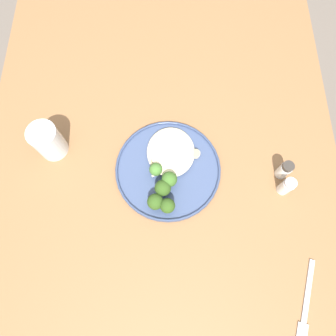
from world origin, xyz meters
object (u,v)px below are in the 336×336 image
(dinner_plate, at_px, (168,169))
(seared_scallop_on_noodles, at_px, (171,148))
(broccoli_floret_small_sprig, at_px, (169,179))
(pepper_shaker, at_px, (284,170))
(broccoli_floret_split_head, at_px, (156,169))
(salt_shaker, at_px, (287,186))
(water_glass, at_px, (49,142))
(seared_scallop_left_edge, at_px, (173,158))
(seared_scallop_rear_pale, at_px, (180,165))
(seared_scallop_center_golden, at_px, (155,161))
(broccoli_floret_beside_noodles, at_px, (155,202))
(broccoli_floret_near_rim, at_px, (163,188))
(dinner_fork, at_px, (306,301))
(broccoli_floret_rear_charred, at_px, (167,206))
(seared_scallop_tiny_bay, at_px, (196,154))

(dinner_plate, xyz_separation_m, seared_scallop_on_noodles, (0.06, -0.01, 0.01))
(broccoli_floret_small_sprig, xyz_separation_m, pepper_shaker, (0.03, -0.31, -0.01))
(broccoli_floret_split_head, relative_size, salt_shaker, 0.71)
(dinner_plate, relative_size, water_glass, 2.72)
(seared_scallop_left_edge, bearing_deg, seared_scallop_rear_pale, -137.53)
(seared_scallop_center_golden, relative_size, broccoli_floret_beside_noodles, 0.41)
(broccoli_floret_split_head, height_order, salt_shaker, salt_shaker)
(seared_scallop_left_edge, xyz_separation_m, broccoli_floret_near_rim, (-0.09, 0.03, 0.02))
(broccoli_floret_beside_noodles, height_order, broccoli_floret_small_sprig, broccoli_floret_small_sprig)
(dinner_plate, xyz_separation_m, broccoli_floret_near_rim, (-0.06, 0.01, 0.04))
(seared_scallop_on_noodles, distance_m, seared_scallop_center_golden, 0.06)
(dinner_plate, xyz_separation_m, seared_scallop_left_edge, (0.03, -0.01, 0.01))
(seared_scallop_on_noodles, xyz_separation_m, seared_scallop_center_golden, (-0.04, 0.05, 0.00))
(seared_scallop_rear_pale, distance_m, salt_shaker, 0.29)
(broccoli_floret_split_head, distance_m, dinner_fork, 0.49)
(broccoli_floret_split_head, distance_m, broccoli_floret_rear_charred, 0.11)
(seared_scallop_rear_pale, bearing_deg, pepper_shaker, -94.12)
(seared_scallop_tiny_bay, distance_m, dinner_fork, 0.46)
(dinner_plate, height_order, broccoli_floret_split_head, broccoli_floret_split_head)
(broccoli_floret_near_rim, xyz_separation_m, broccoli_floret_split_head, (0.05, 0.02, -0.01))
(dinner_fork, height_order, salt_shaker, salt_shaker)
(seared_scallop_rear_pale, distance_m, broccoli_floret_beside_noodles, 0.13)
(dinner_plate, distance_m, dinner_fork, 0.47)
(broccoli_floret_small_sprig, xyz_separation_m, broccoli_floret_rear_charred, (-0.07, 0.01, -0.00))
(seared_scallop_tiny_bay, distance_m, seared_scallop_center_golden, 0.12)
(broccoli_floret_small_sprig, xyz_separation_m, salt_shaker, (-0.02, -0.31, -0.01))
(water_glass, bearing_deg, seared_scallop_rear_pale, -99.23)
(broccoli_floret_rear_charred, xyz_separation_m, pepper_shaker, (0.10, -0.31, -0.01))
(seared_scallop_tiny_bay, relative_size, broccoli_floret_split_head, 0.53)
(broccoli_floret_near_rim, height_order, dinner_fork, broccoli_floret_near_rim)
(broccoli_floret_near_rim, height_order, pepper_shaker, same)
(seared_scallop_left_edge, distance_m, seared_scallop_on_noodles, 0.03)
(broccoli_floret_split_head, height_order, broccoli_floret_rear_charred, broccoli_floret_rear_charred)
(seared_scallop_rear_pale, bearing_deg, broccoli_floret_rear_charred, 163.67)
(pepper_shaker, bearing_deg, seared_scallop_on_noodles, 76.64)
(seared_scallop_on_noodles, bearing_deg, broccoli_floret_rear_charred, 176.24)
(dinner_fork, bearing_deg, salt_shaker, 4.69)
(seared_scallop_center_golden, bearing_deg, broccoli_floret_near_rim, -164.14)
(seared_scallop_on_noodles, bearing_deg, dinner_fork, -140.65)
(seared_scallop_center_golden, distance_m, dinner_fork, 0.51)
(seared_scallop_tiny_bay, bearing_deg, broccoli_floret_rear_charred, 152.76)
(broccoli_floret_rear_charred, xyz_separation_m, salt_shaker, (0.05, -0.31, -0.01))
(broccoli_floret_beside_noodles, relative_size, broccoli_floret_split_head, 1.16)
(broccoli_floret_beside_noodles, distance_m, broccoli_floret_split_head, 0.09)
(broccoli_floret_beside_noodles, bearing_deg, seared_scallop_rear_pale, -31.59)
(salt_shaker, distance_m, pepper_shaker, 0.04)
(seared_scallop_tiny_bay, relative_size, broccoli_floret_rear_charred, 0.44)
(seared_scallop_tiny_bay, bearing_deg, pepper_shaker, -102.80)
(seared_scallop_on_noodles, bearing_deg, seared_scallop_left_edge, -171.08)
(seared_scallop_rear_pale, bearing_deg, seared_scallop_on_noodles, 24.39)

